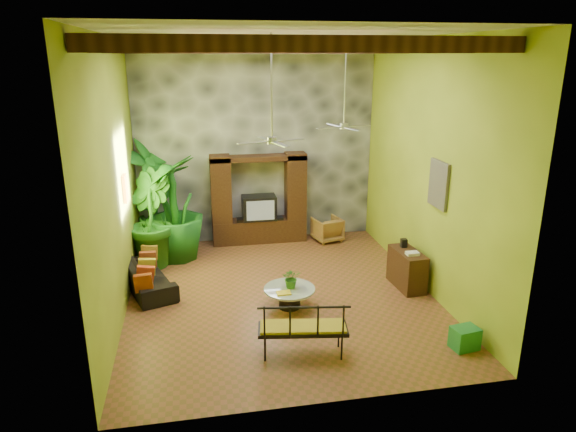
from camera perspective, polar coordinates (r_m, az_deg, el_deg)
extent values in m
plane|color=brown|center=(10.56, -0.89, -8.61)|extent=(7.00, 7.00, 0.00)
cube|color=silver|center=(9.49, -1.03, 19.61)|extent=(6.00, 7.00, 0.02)
cube|color=olive|center=(13.13, -3.57, 8.04)|extent=(6.00, 0.02, 5.00)
cube|color=olive|center=(9.70, -18.74, 3.76)|extent=(0.02, 7.00, 5.00)
cube|color=olive|center=(10.64, 15.25, 5.23)|extent=(0.02, 7.00, 5.00)
cube|color=#3E4046|center=(13.07, -3.54, 7.99)|extent=(5.98, 0.10, 4.98)
cube|color=#3B1E13|center=(6.94, 2.79, 18.56)|extent=(5.95, 0.16, 0.22)
cube|color=#3B1E13|center=(8.21, 0.58, 18.41)|extent=(5.95, 0.16, 0.22)
cube|color=#3B1E13|center=(9.49, -1.03, 18.28)|extent=(5.95, 0.16, 0.22)
cube|color=#3B1E13|center=(10.77, -2.25, 18.18)|extent=(5.95, 0.16, 0.22)
cube|color=#3B1E13|center=(12.06, -3.21, 18.09)|extent=(5.95, 0.16, 0.22)
cube|color=black|center=(13.32, -3.20, -1.59)|extent=(2.40, 0.50, 0.60)
cube|color=black|center=(12.95, -7.44, 2.35)|extent=(0.50, 0.48, 2.00)
cube|color=black|center=(13.18, 0.83, 2.77)|extent=(0.50, 0.48, 2.00)
cube|color=black|center=(12.83, -3.34, 6.46)|extent=(2.40, 0.48, 0.12)
cube|color=black|center=(13.12, -3.23, 0.94)|extent=(0.85, 0.52, 0.62)
cube|color=#8C99A8|center=(12.86, -3.07, 0.61)|extent=(0.70, 0.02, 0.50)
cylinder|color=#A2A2A6|center=(9.08, -1.85, 14.02)|extent=(0.04, 0.04, 1.80)
cylinder|color=#A2A2A6|center=(9.18, -1.79, 8.40)|extent=(0.18, 0.18, 0.12)
cube|color=#A2A2A6|center=(9.33, 0.25, 8.44)|extent=(0.58, 0.26, 0.01)
cube|color=#A2A2A6|center=(9.51, -2.68, 8.59)|extent=(0.26, 0.58, 0.01)
cube|color=#A2A2A6|center=(9.04, -3.90, 8.11)|extent=(0.58, 0.26, 0.01)
cube|color=#A2A2A6|center=(8.86, -0.84, 7.95)|extent=(0.26, 0.58, 0.01)
cylinder|color=#A2A2A6|center=(11.04, 6.39, 14.54)|extent=(0.04, 0.04, 1.80)
cylinder|color=#A2A2A6|center=(11.12, 6.23, 9.91)|extent=(0.18, 0.18, 0.12)
cube|color=#A2A2A6|center=(11.32, 7.80, 9.88)|extent=(0.58, 0.26, 0.01)
cube|color=#A2A2A6|center=(11.43, 5.27, 10.04)|extent=(0.26, 0.58, 0.01)
cube|color=#A2A2A6|center=(10.94, 4.60, 9.72)|extent=(0.58, 0.26, 0.01)
cube|color=#A2A2A6|center=(10.82, 7.24, 9.56)|extent=(0.26, 0.58, 0.01)
cube|color=gold|center=(10.75, -17.66, 2.94)|extent=(0.06, 0.32, 0.55)
cube|color=#22577D|center=(10.14, 16.40, 3.38)|extent=(0.06, 0.70, 0.90)
imported|color=black|center=(11.03, -15.34, -6.51)|extent=(1.32, 2.04, 0.55)
imported|color=olive|center=(13.39, 4.38, -1.47)|extent=(0.81, 0.83, 0.62)
imported|color=#1A651D|center=(12.96, -14.76, 2.39)|extent=(1.72, 1.77, 2.81)
imported|color=#23681B|center=(11.99, -15.21, -0.33)|extent=(1.33, 1.47, 2.21)
imported|color=#175A18|center=(12.23, -12.55, 0.85)|extent=(1.76, 1.76, 2.47)
cylinder|color=black|center=(9.96, 0.16, -9.16)|extent=(0.42, 0.42, 0.36)
cylinder|color=silver|center=(9.87, 0.17, -8.12)|extent=(0.98, 0.98, 0.04)
imported|color=#2F691B|center=(9.81, 0.40, -6.89)|extent=(0.39, 0.35, 0.39)
cube|color=gold|center=(9.65, -0.48, -8.55)|extent=(0.26, 0.19, 0.03)
cube|color=black|center=(8.41, 1.66, -12.46)|extent=(1.49, 0.69, 0.06)
cube|color=#AC921E|center=(8.39, 1.66, -12.22)|extent=(1.41, 0.63, 0.06)
cube|color=black|center=(8.06, 2.07, -11.69)|extent=(1.42, 0.26, 0.54)
cube|color=#3E1B13|center=(10.98, 13.08, -5.77)|extent=(0.51, 1.02, 0.79)
cube|color=#1E7124|center=(9.16, 19.05, -12.70)|extent=(0.47, 0.38, 0.37)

